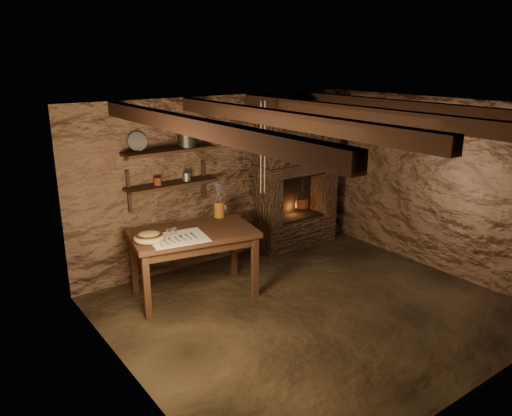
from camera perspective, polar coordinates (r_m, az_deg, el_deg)
floor at (r=6.16m, az=6.32°, el=-11.41°), size 4.50×4.50×0.00m
back_wall at (r=7.23m, az=-4.09°, el=3.19°), size 4.50×0.04×2.40m
front_wall at (r=4.53m, az=24.17°, el=-6.90°), size 4.50×0.04×2.40m
left_wall at (r=4.56m, az=-14.74°, el=-5.79°), size 0.04×4.00×2.40m
right_wall at (r=7.36m, az=19.74°, el=2.47°), size 0.04×4.00×2.40m
ceiling at (r=5.45m, az=7.14°, el=11.39°), size 4.50×4.00×0.04m
beam_far_left at (r=4.57m, az=-6.97°, el=9.20°), size 0.14×3.95×0.16m
beam_mid_left at (r=5.13m, az=2.95°, el=10.14°), size 0.14×3.95×0.16m
beam_mid_right at (r=5.81m, az=10.79°, el=10.67°), size 0.14×3.95×0.16m
beam_far_right at (r=6.57m, az=16.91°, el=10.96°), size 0.14×3.95×0.16m
shelf_lower at (r=6.66m, az=-9.57°, el=2.69°), size 1.25×0.30×0.04m
shelf_upper at (r=6.57m, az=-9.76°, el=6.49°), size 1.25×0.30×0.04m
hearth at (r=7.76m, az=4.68°, el=4.34°), size 1.43×0.51×2.30m
work_table at (r=6.32m, az=-7.12°, el=-6.01°), size 1.65×1.14×0.86m
linen_cloth at (r=5.94m, az=-8.89°, el=-3.43°), size 0.74×0.64×0.01m
pewter_cutlery_row at (r=5.92m, az=-8.80°, el=-3.40°), size 0.58×0.31×0.01m
drinking_glasses at (r=6.04m, az=-9.29°, el=-2.63°), size 0.21×0.06×0.08m
stoneware_jug at (r=6.61m, az=-4.23°, el=0.68°), size 0.17×0.17×0.48m
wooden_bowl at (r=5.91m, az=-12.10°, el=-3.33°), size 0.40×0.40×0.13m
iron_stockpot at (r=6.66m, az=-7.95°, el=7.69°), size 0.31×0.31×0.18m
tin_pan at (r=6.47m, az=-13.43°, el=7.40°), size 0.25×0.13×0.24m
small_kettle at (r=6.74m, az=-7.95°, el=3.56°), size 0.17×0.14×0.16m
rusty_tin at (r=6.56m, az=-11.19°, el=3.00°), size 0.10×0.10×0.10m
red_pot at (r=7.91m, az=5.29°, el=0.65°), size 0.26×0.26×0.54m
hanging_ropes at (r=6.36m, az=0.78°, el=6.85°), size 0.08×0.08×1.20m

